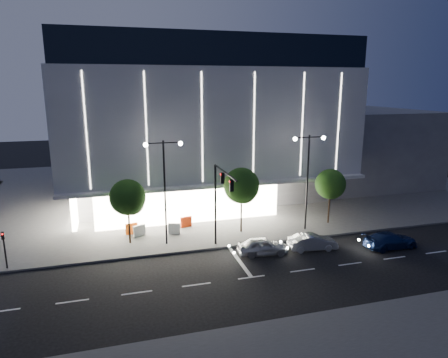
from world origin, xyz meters
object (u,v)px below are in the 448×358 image
object	(u,v)px
car_second	(312,242)
car_third	(390,240)
tree_right	(330,186)
barrier_d	(174,229)
ped_signal_far	(4,246)
barrier_b	(139,231)
traffic_mast	(220,193)
tree_mid	(242,188)
street_lamp_east	(308,168)
barrier_c	(186,222)
tree_left	(128,199)
car_lead	(263,246)
street_lamp_west	(164,177)
barrier_a	(132,229)

from	to	relation	value
car_second	car_third	xyz separation A→B (m)	(6.47, -1.41, 0.00)
tree_right	barrier_d	bearing A→B (deg)	175.92
ped_signal_far	barrier_b	distance (m)	10.72
traffic_mast	car_second	size ratio (longest dim) A/B	1.75
tree_mid	street_lamp_east	bearing A→B (deg)	-9.69
tree_right	car_third	distance (m)	7.65
car_second	barrier_d	distance (m)	12.26
barrier_c	tree_left	bearing A→B (deg)	-166.80
tree_left	barrier_d	xyz separation A→B (m)	(3.97, 1.07, -3.38)
traffic_mast	barrier_c	world-z (taller)	traffic_mast
tree_left	tree_right	distance (m)	19.00
car_lead	barrier_c	bearing A→B (deg)	38.89
street_lamp_east	tree_mid	size ratio (longest dim) A/B	1.46
street_lamp_west	barrier_c	size ratio (longest dim) A/B	8.18
tree_mid	ped_signal_far	bearing A→B (deg)	-172.45
ped_signal_far	barrier_d	size ratio (longest dim) A/B	2.73
car_second	traffic_mast	bearing A→B (deg)	84.92
ped_signal_far	barrier_d	bearing A→B (deg)	15.46
street_lamp_west	tree_mid	size ratio (longest dim) A/B	1.46
traffic_mast	street_lamp_east	size ratio (longest dim) A/B	0.79
tree_left	car_second	world-z (taller)	tree_left
barrier_c	street_lamp_west	bearing A→B (deg)	-135.76
tree_mid	car_third	size ratio (longest dim) A/B	1.33
car_lead	barrier_d	distance (m)	8.71
car_second	car_third	size ratio (longest dim) A/B	0.88
tree_right	car_lead	world-z (taller)	tree_right
tree_left	street_lamp_east	bearing A→B (deg)	-3.65
traffic_mast	barrier_b	world-z (taller)	traffic_mast
barrier_d	tree_mid	bearing A→B (deg)	8.68
car_third	barrier_c	bearing A→B (deg)	58.70
car_third	barrier_a	distance (m)	22.49
barrier_b	barrier_d	size ratio (longest dim) A/B	1.00
barrier_c	car_second	bearing A→B (deg)	-53.24
barrier_d	barrier_a	bearing A→B (deg)	-176.86
street_lamp_east	tree_right	distance (m)	3.81
tree_left	tree_mid	distance (m)	10.00
tree_left	tree_right	world-z (taller)	tree_left
street_lamp_west	tree_left	world-z (taller)	street_lamp_west
tree_right	barrier_a	world-z (taller)	tree_right
street_lamp_west	tree_left	size ratio (longest dim) A/B	1.57
car_second	barrier_c	distance (m)	12.05
barrier_b	barrier_c	bearing A→B (deg)	-7.63
street_lamp_east	car_third	distance (m)	9.20
ped_signal_far	barrier_c	xyz separation A→B (m)	(14.35, 5.10, -1.24)
tree_mid	car_third	world-z (taller)	tree_mid
ped_signal_far	street_lamp_east	bearing A→B (deg)	3.44
barrier_d	barrier_b	bearing A→B (deg)	-167.61
street_lamp_west	car_third	bearing A→B (deg)	-17.45
traffic_mast	barrier_b	bearing A→B (deg)	140.14
car_second	tree_mid	bearing A→B (deg)	47.17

